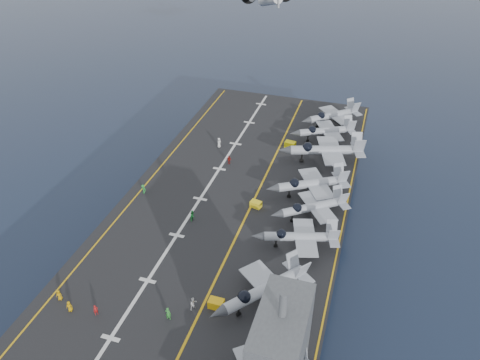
% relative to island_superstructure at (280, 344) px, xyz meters
% --- Properties ---
extents(ground, '(500.00, 500.00, 0.00)m').
position_rel_island_superstructure_xyz_m(ground, '(-15.00, 30.00, -17.90)').
color(ground, '#142135').
rests_on(ground, ground).
extents(hull, '(36.00, 90.00, 10.00)m').
position_rel_island_superstructure_xyz_m(hull, '(-15.00, 30.00, -12.90)').
color(hull, '#56595E').
rests_on(hull, ground).
extents(flight_deck, '(38.00, 92.00, 0.40)m').
position_rel_island_superstructure_xyz_m(flight_deck, '(-15.00, 30.00, -7.70)').
color(flight_deck, black).
rests_on(flight_deck, hull).
extents(foul_line, '(0.35, 90.00, 0.02)m').
position_rel_island_superstructure_xyz_m(foul_line, '(-12.00, 30.00, -7.48)').
color(foul_line, gold).
rests_on(foul_line, flight_deck).
extents(landing_centerline, '(0.50, 90.00, 0.02)m').
position_rel_island_superstructure_xyz_m(landing_centerline, '(-21.00, 30.00, -7.48)').
color(landing_centerline, silver).
rests_on(landing_centerline, flight_deck).
extents(deck_edge_port, '(0.25, 90.00, 0.02)m').
position_rel_island_superstructure_xyz_m(deck_edge_port, '(-32.00, 30.00, -7.48)').
color(deck_edge_port, gold).
rests_on(deck_edge_port, flight_deck).
extents(deck_edge_stbd, '(0.25, 90.00, 0.02)m').
position_rel_island_superstructure_xyz_m(deck_edge_stbd, '(3.50, 30.00, -7.48)').
color(deck_edge_stbd, gold).
rests_on(deck_edge_stbd, flight_deck).
extents(island_superstructure, '(5.00, 10.00, 15.00)m').
position_rel_island_superstructure_xyz_m(island_superstructure, '(0.00, 0.00, 0.00)').
color(island_superstructure, '#56595E').
rests_on(island_superstructure, flight_deck).
extents(fighter_jet_2, '(17.00, 17.68, 5.13)m').
position_rel_island_superstructure_xyz_m(fighter_jet_2, '(-4.43, 11.23, -4.93)').
color(fighter_jet_2, gray).
rests_on(fighter_jet_2, flight_deck).
extents(fighter_jet_3, '(14.85, 11.91, 4.50)m').
position_rel_island_superstructure_xyz_m(fighter_jet_3, '(-2.12, 23.09, -5.25)').
color(fighter_jet_3, '#8F959C').
rests_on(fighter_jet_3, flight_deck).
extents(fighter_jet_4, '(15.73, 14.72, 4.55)m').
position_rel_island_superstructure_xyz_m(fighter_jet_4, '(-1.54, 30.86, -5.23)').
color(fighter_jet_4, '#A0A7B1').
rests_on(fighter_jet_4, flight_deck).
extents(fighter_jet_5, '(17.29, 15.51, 5.01)m').
position_rel_island_superstructure_xyz_m(fighter_jet_5, '(-2.95, 37.05, -5.00)').
color(fighter_jet_5, '#8D949B').
rests_on(fighter_jet_5, flight_deck).
extents(fighter_jet_6, '(18.90, 15.39, 5.68)m').
position_rel_island_superstructure_xyz_m(fighter_jet_6, '(-2.27, 48.57, -4.66)').
color(fighter_jet_6, '#959EA4').
rests_on(fighter_jet_6, flight_deck).
extents(fighter_jet_7, '(16.32, 14.31, 4.75)m').
position_rel_island_superstructure_xyz_m(fighter_jet_7, '(-3.53, 57.09, -5.13)').
color(fighter_jet_7, '#969EA6').
rests_on(fighter_jet_7, flight_deck).
extents(fighter_jet_8, '(16.69, 16.20, 4.86)m').
position_rel_island_superstructure_xyz_m(fighter_jet_8, '(-3.17, 64.62, -5.07)').
color(fighter_jet_8, gray).
rests_on(fighter_jet_8, flight_deck).
extents(tow_cart_a, '(2.03, 1.33, 1.21)m').
position_rel_island_superstructure_xyz_m(tow_cart_a, '(-10.27, 8.52, -6.90)').
color(tow_cart_a, '#ECB00E').
rests_on(tow_cart_a, flight_deck).
extents(tow_cart_b, '(2.05, 1.57, 1.10)m').
position_rel_island_superstructure_xyz_m(tow_cart_b, '(-11.17, 30.77, -6.95)').
color(tow_cart_b, yellow).
rests_on(tow_cart_b, flight_deck).
extents(tow_cart_c, '(2.30, 1.69, 1.27)m').
position_rel_island_superstructure_xyz_m(tow_cart_c, '(-9.94, 52.03, -6.87)').
color(tow_cart_c, yellow).
rests_on(tow_cart_c, flight_deck).
extents(crew_0, '(1.11, 0.88, 1.63)m').
position_rel_island_superstructure_xyz_m(crew_0, '(-28.19, 2.24, -6.68)').
color(crew_0, '#CA950A').
rests_on(crew_0, flight_deck).
extents(crew_1, '(1.11, 1.16, 1.61)m').
position_rel_island_superstructure_xyz_m(crew_1, '(-24.59, 2.72, -6.69)').
color(crew_1, '#B21919').
rests_on(crew_1, flight_deck).
extents(crew_2, '(0.92, 1.25, 1.94)m').
position_rel_island_superstructure_xyz_m(crew_2, '(-19.98, 24.27, -6.53)').
color(crew_2, green).
rests_on(crew_2, flight_deck).
extents(crew_3, '(1.23, 1.03, 1.74)m').
position_rel_island_superstructure_xyz_m(crew_3, '(-31.12, 28.65, -6.63)').
color(crew_3, '#218D33').
rests_on(crew_3, flight_deck).
extents(crew_4, '(1.12, 0.81, 1.74)m').
position_rel_island_superstructure_xyz_m(crew_4, '(-19.89, 42.39, -6.63)').
color(crew_4, '#A21811').
rests_on(crew_4, flight_deck).
extents(crew_5, '(0.96, 1.32, 2.06)m').
position_rel_island_superstructure_xyz_m(crew_5, '(-23.83, 47.84, -6.47)').
color(crew_5, silver).
rests_on(crew_5, flight_deck).
extents(crew_6, '(1.23, 0.82, 2.05)m').
position_rel_island_superstructure_xyz_m(crew_6, '(-15.41, 4.85, -6.47)').
color(crew_6, '#2F8831').
rests_on(crew_6, flight_deck).
extents(crew_7, '(1.35, 1.46, 2.02)m').
position_rel_island_superstructure_xyz_m(crew_7, '(-12.95, 7.32, -6.49)').
color(crew_7, silver).
rests_on(crew_7, flight_deck).
extents(transport_plane, '(29.38, 26.40, 5.76)m').
position_rel_island_superstructure_xyz_m(transport_plane, '(-25.05, 91.59, 11.36)').
color(transport_plane, silver).
extents(crew_8, '(1.11, 0.88, 1.63)m').
position_rel_island_superstructure_xyz_m(crew_8, '(-30.61, 3.47, -6.68)').
color(crew_8, '#CA950A').
rests_on(crew_8, flight_deck).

